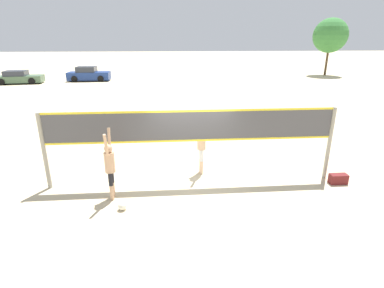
# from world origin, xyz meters

# --- Properties ---
(ground_plane) EXTENTS (200.00, 200.00, 0.00)m
(ground_plane) POSITION_xyz_m (0.00, 0.00, 0.00)
(ground_plane) COLOR beige
(volleyball_net) EXTENTS (8.90, 0.12, 2.36)m
(volleyball_net) POSITION_xyz_m (0.00, 0.00, 1.69)
(volleyball_net) COLOR gray
(volleyball_net) RESTS_ON ground_plane
(player_spiker) EXTENTS (0.28, 0.69, 2.03)m
(player_spiker) POSITION_xyz_m (-2.35, -0.81, 1.06)
(player_spiker) COLOR tan
(player_spiker) RESTS_ON ground_plane
(player_blocker) EXTENTS (0.28, 0.70, 2.12)m
(player_blocker) POSITION_xyz_m (0.37, 0.69, 1.11)
(player_blocker) COLOR beige
(player_blocker) RESTS_ON ground_plane
(volleyball) EXTENTS (0.23, 0.23, 0.23)m
(volleyball) POSITION_xyz_m (-2.00, -1.47, 0.11)
(volleyball) COLOR silver
(volleyball) RESTS_ON ground_plane
(gear_bag) EXTENTS (0.55, 0.26, 0.31)m
(gear_bag) POSITION_xyz_m (4.60, -0.46, 0.16)
(gear_bag) COLOR maroon
(gear_bag) RESTS_ON ground_plane
(parked_car_near) EXTENTS (4.35, 2.01, 1.50)m
(parked_car_near) POSITION_xyz_m (-9.07, 24.93, 0.67)
(parked_car_near) COLOR navy
(parked_car_near) RESTS_ON ground_plane
(parked_car_mid) EXTENTS (4.63, 2.42, 1.29)m
(parked_car_mid) POSITION_xyz_m (-15.64, 23.42, 0.58)
(parked_car_mid) COLOR #4C6B4C
(parked_car_mid) RESTS_ON ground_plane
(tree_left_cluster) EXTENTS (4.00, 4.00, 6.65)m
(tree_left_cluster) POSITION_xyz_m (18.84, 27.80, 4.64)
(tree_left_cluster) COLOR #4C3823
(tree_left_cluster) RESTS_ON ground_plane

